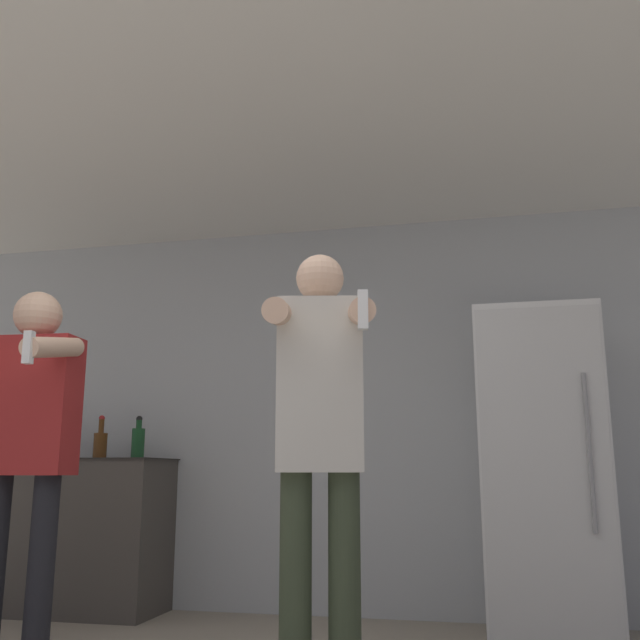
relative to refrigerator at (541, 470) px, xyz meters
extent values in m
cube|color=#B2B7BC|center=(-1.34, 0.39, 0.38)|extent=(7.00, 0.06, 2.55)
cube|color=silver|center=(-1.34, -1.07, 1.68)|extent=(7.00, 3.39, 0.05)
cube|color=white|center=(0.00, 0.01, 0.00)|extent=(0.68, 0.71, 1.80)
cube|color=silver|center=(0.00, -0.35, 0.00)|extent=(0.65, 0.01, 1.72)
cylinder|color=#99999E|center=(0.22, -0.38, 0.09)|extent=(0.02, 0.02, 0.81)
cube|color=#47423D|center=(-3.13, 0.10, -0.41)|extent=(1.54, 0.52, 0.97)
cube|color=#272421|center=(-3.13, 0.10, 0.07)|extent=(1.57, 0.55, 0.01)
cylinder|color=#563314|center=(-2.78, 0.05, 0.16)|extent=(0.09, 0.09, 0.16)
cylinder|color=#563314|center=(-2.78, 0.05, 0.29)|extent=(0.04, 0.04, 0.10)
sphere|color=maroon|center=(-2.78, 0.05, 0.34)|extent=(0.04, 0.04, 0.04)
cylinder|color=silver|center=(-3.13, 0.05, 0.19)|extent=(0.09, 0.09, 0.23)
cylinder|color=silver|center=(-3.13, 0.05, 0.34)|extent=(0.03, 0.03, 0.07)
sphere|color=maroon|center=(-3.13, 0.05, 0.37)|extent=(0.04, 0.04, 0.04)
cylinder|color=#194723|center=(-2.51, 0.05, 0.17)|extent=(0.08, 0.08, 0.19)
cylinder|color=#194723|center=(-2.51, 0.05, 0.30)|extent=(0.04, 0.04, 0.06)
sphere|color=black|center=(-2.51, 0.05, 0.33)|extent=(0.04, 0.04, 0.04)
cylinder|color=#38422D|center=(-1.01, -1.63, -0.46)|extent=(0.12, 0.12, 0.88)
cylinder|color=#38422D|center=(-0.83, -1.59, -0.46)|extent=(0.12, 0.12, 0.88)
cube|color=beige|center=(-0.92, -1.61, 0.32)|extent=(0.36, 0.26, 0.66)
sphere|color=beige|center=(-0.92, -1.61, 0.74)|extent=(0.19, 0.19, 0.19)
cylinder|color=beige|center=(-1.04, -1.79, 0.57)|extent=(0.16, 0.33, 0.15)
cylinder|color=beige|center=(-0.74, -1.72, 0.57)|extent=(0.16, 0.33, 0.15)
cube|color=white|center=(-0.71, -1.87, 0.54)|extent=(0.04, 0.04, 0.14)
cylinder|color=black|center=(-2.29, -1.25, -0.46)|extent=(0.12, 0.12, 0.87)
cube|color=maroon|center=(-2.41, -1.26, 0.30)|extent=(0.45, 0.23, 0.65)
sphere|color=beige|center=(-2.41, -1.26, 0.74)|extent=(0.23, 0.23, 0.23)
cylinder|color=beige|center=(-2.19, -1.45, 0.54)|extent=(0.13, 0.43, 0.16)
cube|color=white|center=(-2.17, -1.65, 0.50)|extent=(0.04, 0.04, 0.14)
camera|label=1|loc=(-0.32, -4.28, -0.02)|focal=40.00mm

